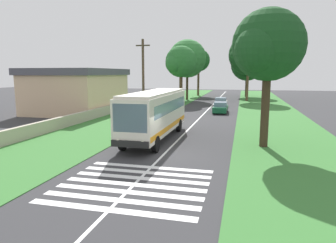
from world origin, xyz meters
name	(u,v)px	position (x,y,z in m)	size (l,w,h in m)	color
ground	(164,154)	(0.00, 0.00, 0.00)	(160.00, 160.00, 0.00)	#333335
grass_verge_left	(129,117)	(15.00, 8.20, 0.02)	(120.00, 8.00, 0.04)	#387533
grass_verge_right	(275,122)	(15.00, -8.20, 0.02)	(120.00, 8.00, 0.04)	#387533
centre_line	(198,120)	(15.00, 0.00, 0.00)	(110.00, 0.16, 0.01)	silver
coach_bus	(155,112)	(4.26, 1.80, 2.15)	(11.16, 2.62, 3.73)	silver
zebra_crossing	(134,185)	(-5.51, 0.00, 0.00)	(5.85, 6.80, 0.01)	silver
trailing_car_0	(220,108)	(21.68, -1.98, 0.67)	(4.30, 1.78, 1.43)	#145933
trailing_car_1	(221,102)	(29.03, -1.51, 0.67)	(4.30, 1.78, 1.43)	#B7A893
roadside_tree_left_0	(198,61)	(52.27, 5.56, 7.95)	(6.31, 5.18, 10.68)	#4C3826
roadside_tree_left_1	(186,60)	(40.44, 6.13, 7.73)	(8.88, 7.29, 11.55)	#3D2D1E
roadside_tree_left_2	(180,62)	(33.47, 5.85, 6.97)	(6.02, 5.37, 9.77)	#4C3826
roadside_tree_right_0	(248,56)	(40.33, -5.33, 8.29)	(8.57, 7.23, 12.06)	brown
roadside_tree_right_1	(267,47)	(3.62, -6.18, 6.85)	(5.56, 4.84, 9.38)	#3D2D1E
roadside_tree_right_2	(247,65)	(50.81, -5.32, 6.85)	(8.23, 7.05, 10.52)	#3D2D1E
utility_pole	(143,81)	(10.09, 4.73, 4.35)	(0.24, 1.40, 8.32)	#473828
roadside_wall	(119,107)	(20.00, 11.60, 0.58)	(70.00, 0.40, 1.08)	#B2A893
roadside_building	(78,90)	(18.02, 16.61, 2.90)	(12.52, 10.10, 5.72)	beige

